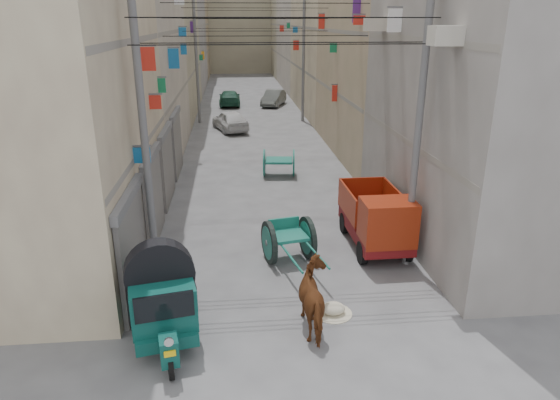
{
  "coord_description": "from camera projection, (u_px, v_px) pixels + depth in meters",
  "views": [
    {
      "loc": [
        -1.35,
        -6.76,
        6.75
      ],
      "look_at": [
        -0.07,
        6.5,
        1.92
      ],
      "focal_mm": 32.0,
      "sensor_mm": 36.0,
      "label": 1
    }
  ],
  "objects": [
    {
      "name": "utility_poles",
      "position": [
        260.0,
        82.0,
        23.29
      ],
      "size": [
        7.4,
        22.2,
        8.0
      ],
      "color": "#5D5D60",
      "rests_on": "ground"
    },
    {
      "name": "distant_car_white",
      "position": [
        230.0,
        120.0,
        31.97
      ],
      "size": [
        2.64,
        4.15,
        1.32
      ],
      "primitive_type": "imported",
      "rotation": [
        0.0,
        0.0,
        3.45
      ],
      "color": "silver",
      "rests_on": "ground"
    },
    {
      "name": "distant_car_grey",
      "position": [
        274.0,
        98.0,
        41.3
      ],
      "size": [
        2.49,
        4.06,
        1.26
      ],
      "primitive_type": "imported",
      "rotation": [
        0.0,
        0.0,
        -0.32
      ],
      "color": "#4C504E",
      "rests_on": "ground"
    },
    {
      "name": "second_cart",
      "position": [
        279.0,
        162.0,
        22.64
      ],
      "size": [
        1.53,
        1.39,
        1.24
      ],
      "rotation": [
        0.0,
        0.0,
        -0.11
      ],
      "color": "#166253",
      "rests_on": "ground"
    },
    {
      "name": "auto_rickshaw",
      "position": [
        162.0,
        297.0,
        10.81
      ],
      "size": [
        1.84,
        2.69,
        1.83
      ],
      "rotation": [
        0.0,
        0.0,
        0.2
      ],
      "color": "black",
      "rests_on": "ground"
    },
    {
      "name": "feed_sack",
      "position": [
        333.0,
        308.0,
        12.11
      ],
      "size": [
        0.58,
        0.46,
        0.29
      ],
      "primitive_type": "ellipsoid",
      "color": "beige",
      "rests_on": "ground"
    },
    {
      "name": "building_row_right",
      "position": [
        348.0,
        23.0,
        39.2
      ],
      "size": [
        8.0,
        62.0,
        14.0
      ],
      "color": "gray",
      "rests_on": "ground"
    },
    {
      "name": "mini_truck",
      "position": [
        379.0,
        223.0,
        15.12
      ],
      "size": [
        1.61,
        3.48,
        1.95
      ],
      "rotation": [
        0.0,
        0.0,
        0.01
      ],
      "color": "black",
      "rests_on": "ground"
    },
    {
      "name": "building_row_left",
      "position": [
        141.0,
        24.0,
        37.76
      ],
      "size": [
        8.0,
        62.0,
        14.0
      ],
      "color": "beige",
      "rests_on": "ground"
    },
    {
      "name": "horse",
      "position": [
        318.0,
        299.0,
        11.33
      ],
      "size": [
        0.98,
        1.89,
        1.54
      ],
      "primitive_type": "imported",
      "rotation": [
        0.0,
        0.0,
        3.23
      ],
      "color": "brown",
      "rests_on": "ground"
    },
    {
      "name": "overhead_cables",
      "position": [
        263.0,
        19.0,
        19.92
      ],
      "size": [
        7.4,
        22.52,
        1.12
      ],
      "color": "black",
      "rests_on": "ground"
    },
    {
      "name": "tonga_cart",
      "position": [
        289.0,
        239.0,
        14.66
      ],
      "size": [
        1.65,
        3.0,
        1.28
      ],
      "rotation": [
        0.0,
        0.0,
        0.22
      ],
      "color": "black",
      "rests_on": "ground"
    },
    {
      "name": "distant_car_green",
      "position": [
        230.0,
        98.0,
        41.46
      ],
      "size": [
        1.73,
        4.21,
        1.22
      ],
      "primitive_type": "imported",
      "rotation": [
        0.0,
        0.0,
        3.14
      ],
      "color": "#1A4D38",
      "rests_on": "ground"
    },
    {
      "name": "signboards",
      "position": [
        255.0,
        83.0,
        27.84
      ],
      "size": [
        8.22,
        40.52,
        5.67
      ],
      "color": "#1869AD",
      "rests_on": "ground"
    },
    {
      "name": "end_cap_building",
      "position": [
        239.0,
        21.0,
        68.29
      ],
      "size": [
        22.0,
        10.0,
        13.0
      ],
      "primitive_type": "cube",
      "color": "tan",
      "rests_on": "ground"
    },
    {
      "name": "shutters_left",
      "position": [
        161.0,
        178.0,
        17.59
      ],
      "size": [
        0.18,
        14.4,
        2.88
      ],
      "color": "#4A4A4F",
      "rests_on": "ground"
    }
  ]
}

